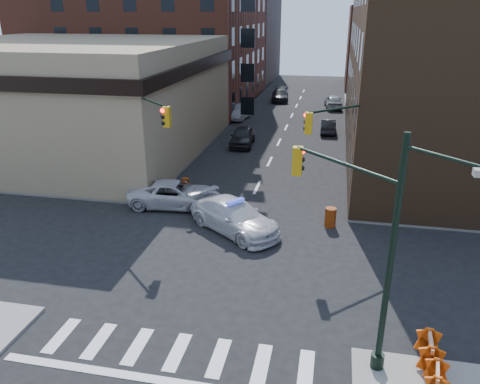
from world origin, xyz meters
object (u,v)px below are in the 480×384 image
at_px(barricade_se_a, 429,350).
at_px(police_car, 234,217).
at_px(parked_car_wnear, 242,136).
at_px(barricade_nw_a, 115,189).
at_px(barrel_bank, 185,185).
at_px(pedestrian_b, 78,183).
at_px(parked_car_wfar, 240,112).
at_px(barrel_road, 330,217).
at_px(parked_car_enear, 328,126).
at_px(pedestrian_a, 149,181).
at_px(pickup, 175,194).

bearing_deg(barricade_se_a, police_car, 47.91).
distance_m(parked_car_wnear, barricade_nw_a, 15.07).
xyz_separation_m(barrel_bank, barricade_se_a, (13.07, -14.14, 0.18)).
bearing_deg(police_car, pedestrian_b, 112.08).
distance_m(parked_car_wfar, barrel_road, 28.34).
bearing_deg(parked_car_enear, barricade_nw_a, 56.00).
bearing_deg(pedestrian_a, parked_car_enear, 82.17).
relative_size(parked_car_wfar, pedestrian_a, 2.71).
relative_size(pedestrian_a, barrel_road, 1.60).
bearing_deg(police_car, parked_car_enear, 26.13).
bearing_deg(parked_car_wfar, barricade_nw_a, -90.75).
bearing_deg(barricade_nw_a, parked_car_wnear, 78.63).
bearing_deg(parked_car_wnear, barrel_bank, -100.90).
bearing_deg(pedestrian_b, pickup, 11.68).
xyz_separation_m(pickup, barrel_bank, (-0.20, 2.64, -0.34)).
height_order(police_car, pedestrian_b, pedestrian_b).
height_order(pedestrian_b, barricade_nw_a, pedestrian_b).
height_order(parked_car_enear, barrel_road, parked_car_enear).
height_order(parked_car_enear, pedestrian_b, pedestrian_b).
bearing_deg(pickup, pedestrian_a, 55.53).
bearing_deg(pedestrian_b, parked_car_enear, 66.93).
bearing_deg(pedestrian_a, parked_car_wnear, 96.61).
distance_m(parked_car_wnear, barrel_road, 17.56).
bearing_deg(barricade_se_a, pedestrian_a, 53.54).
relative_size(parked_car_wnear, parked_car_enear, 1.17).
bearing_deg(pedestrian_a, barricade_nw_a, -139.66).
height_order(pedestrian_a, barrel_bank, pedestrian_a).
height_order(pedestrian_a, pedestrian_b, pedestrian_a).
bearing_deg(pedestrian_b, barrel_road, 8.93).
bearing_deg(parked_car_wnear, barricade_nw_a, -115.19).
bearing_deg(police_car, parked_car_wfar, 47.65).
bearing_deg(barrel_bank, pedestrian_b, -159.07).
height_order(parked_car_enear, barricade_se_a, parked_car_enear).
distance_m(pedestrian_a, barricade_nw_a, 2.22).
height_order(parked_car_wfar, barricade_se_a, parked_car_wfar).
distance_m(pickup, barrel_bank, 2.67).
bearing_deg(parked_car_wfar, parked_car_enear, -18.35).
distance_m(police_car, parked_car_wfar, 28.42).
bearing_deg(parked_car_wfar, pedestrian_a, -86.10).
bearing_deg(barricade_se_a, pedestrian_b, 62.75).
distance_m(parked_car_wfar, pedestrian_b, 25.66).
xyz_separation_m(police_car, barricade_nw_a, (-8.49, 3.13, -0.24)).
bearing_deg(barrel_bank, barricade_nw_a, -151.91).
distance_m(barrel_road, barricade_se_a, 11.02).
bearing_deg(barrel_bank, parked_car_wnear, 82.91).
bearing_deg(barricade_nw_a, pedestrian_a, 29.27).
xyz_separation_m(pickup, barricade_nw_a, (-4.22, 0.50, -0.17)).
height_order(police_car, barricade_se_a, police_car).
relative_size(parked_car_wnear, parked_car_wfar, 1.00).
distance_m(police_car, barrel_road, 5.35).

